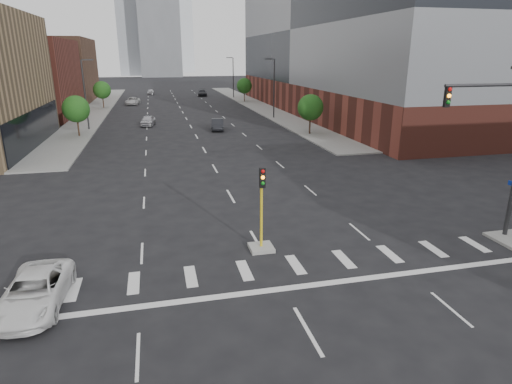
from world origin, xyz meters
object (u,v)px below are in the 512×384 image
object	(u,v)px
median_traffic_signal	(261,232)
car_mid_right	(218,125)
car_far_left	(133,101)
mast_arm_signal	(509,136)
car_distant	(151,92)
parked_minivan	(35,291)
car_deep_right	(202,93)
car_near_left	(148,121)

from	to	relation	value
median_traffic_signal	car_mid_right	distance (m)	37.31
median_traffic_signal	car_far_left	distance (m)	72.14
mast_arm_signal	car_distant	size ratio (longest dim) A/B	2.32
car_distant	parked_minivan	xyz separation A→B (m)	(-4.67, -97.91, 0.01)
mast_arm_signal	car_distant	bearing A→B (deg)	100.54
mast_arm_signal	car_deep_right	size ratio (longest dim) A/B	1.77
median_traffic_signal	parked_minivan	size ratio (longest dim) A/B	0.91
car_far_left	mast_arm_signal	bearing A→B (deg)	-67.42
car_near_left	median_traffic_signal	bearing A→B (deg)	-73.24
car_far_left	car_deep_right	world-z (taller)	car_deep_right
parked_minivan	car_distant	bearing A→B (deg)	90.19
median_traffic_signal	car_mid_right	bearing A→B (deg)	85.01
mast_arm_signal	car_deep_right	xyz separation A→B (m)	(-5.66, 88.85, -4.90)
car_far_left	car_distant	distance (m)	23.63
car_mid_right	car_far_left	world-z (taller)	car_mid_right
car_far_left	car_deep_right	xyz separation A→B (m)	(15.88, 15.80, 0.01)
mast_arm_signal	median_traffic_signal	bearing A→B (deg)	173.36
mast_arm_signal	car_far_left	world-z (taller)	mast_arm_signal
car_near_left	parked_minivan	size ratio (longest dim) A/B	0.87
car_mid_right	parked_minivan	world-z (taller)	car_mid_right
car_mid_right	car_deep_right	distance (m)	50.35
car_mid_right	car_far_left	xyz separation A→B (m)	(-12.17, 34.42, -0.01)
car_mid_right	car_distant	size ratio (longest dim) A/B	1.15
mast_arm_signal	car_near_left	distance (m)	48.53
car_near_left	car_deep_right	distance (m)	46.04
car_deep_right	parked_minivan	xyz separation A→B (m)	(-16.95, -90.35, -0.07)
car_near_left	car_far_left	distance (m)	28.60
car_mid_right	parked_minivan	size ratio (longest dim) A/B	0.93
median_traffic_signal	car_distant	size ratio (longest dim) A/B	1.12
mast_arm_signal	car_mid_right	world-z (taller)	mast_arm_signal
car_distant	mast_arm_signal	bearing A→B (deg)	-75.26
car_deep_right	parked_minivan	bearing A→B (deg)	-94.62
mast_arm_signal	car_deep_right	bearing A→B (deg)	93.65
car_near_left	car_mid_right	xyz separation A→B (m)	(9.08, -5.98, 0.02)
car_near_left	car_far_left	size ratio (longest dim) A/B	0.80
car_mid_right	car_near_left	bearing A→B (deg)	155.24
car_deep_right	parked_minivan	distance (m)	91.93
median_traffic_signal	car_near_left	bearing A→B (deg)	97.70
mast_arm_signal	car_near_left	bearing A→B (deg)	112.46
mast_arm_signal	car_far_left	xyz separation A→B (m)	(-21.54, 73.06, -4.91)
car_far_left	car_distant	bearing A→B (deg)	87.40
median_traffic_signal	car_deep_right	bearing A→B (deg)	85.45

